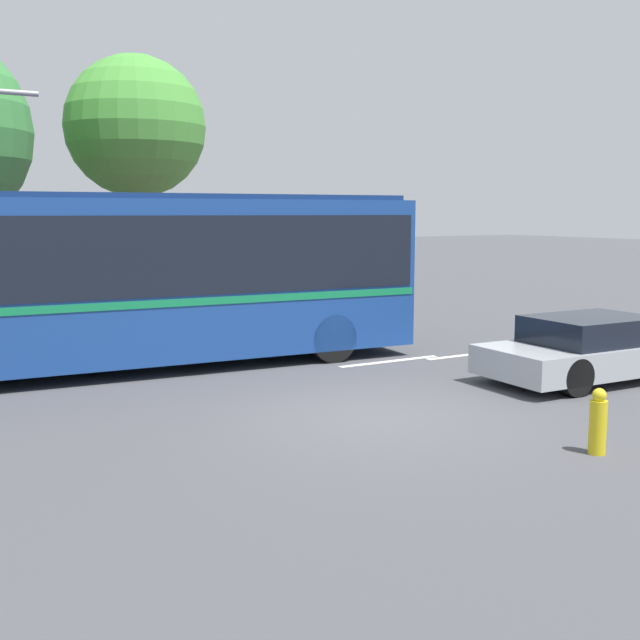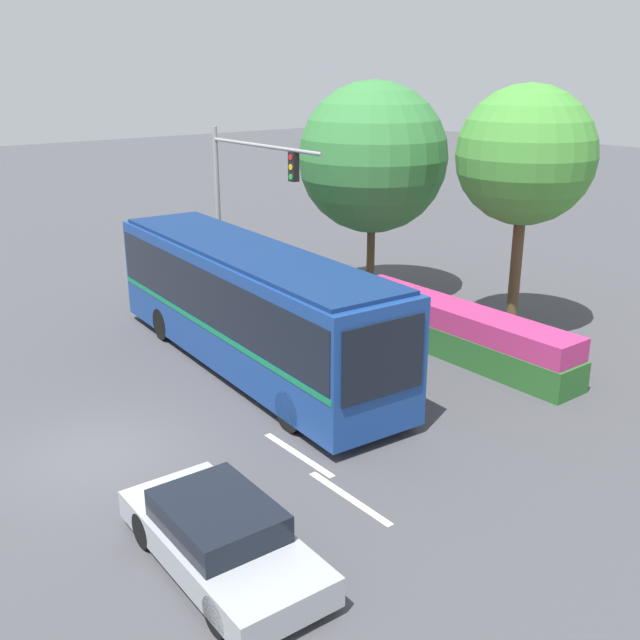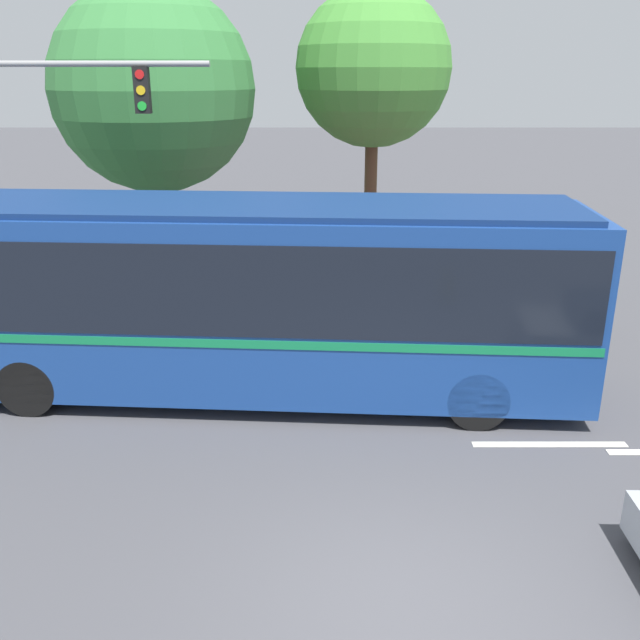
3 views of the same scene
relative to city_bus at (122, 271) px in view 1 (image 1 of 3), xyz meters
name	(u,v)px [view 1 (image 1 of 3)]	position (x,y,z in m)	size (l,w,h in m)	color
ground_plane	(375,416)	(2.28, -5.41, -1.94)	(140.00, 140.00, 0.00)	#444449
city_bus	(122,271)	(0.00, 0.00, 0.00)	(11.99, 3.38, 3.42)	navy
sedan_foreground	(593,349)	(7.21, -5.27, -1.37)	(4.43, 1.98, 1.19)	#9EA3A8
flowering_hedge	(178,298)	(2.98, 5.27, -1.21)	(8.04, 1.32, 1.49)	#286028
street_tree_centre	(136,127)	(2.80, 8.06, 3.61)	(4.14, 4.14, 7.65)	brown
fire_hydrant	(598,423)	(3.70, -8.38, -1.53)	(0.22, 0.22, 0.86)	gold
lane_stripe_near	(471,354)	(6.97, -2.22, -1.94)	(2.40, 0.16, 0.01)	silver
lane_stripe_mid	(389,361)	(4.96, -1.98, -1.94)	(2.40, 0.16, 0.01)	silver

